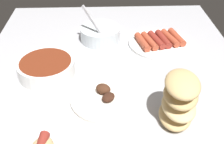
{
  "coord_description": "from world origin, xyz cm",
  "views": [
    {
      "loc": [
        68.57,
        -3.2,
        54.03
      ],
      "look_at": [
        -1.58,
        -0.56,
        3.0
      ],
      "focal_mm": 44.61,
      "sensor_mm": 36.0,
      "label": 1
    }
  ],
  "objects_px": {
    "plate_sausages": "(159,42)",
    "bowl_coleslaw": "(100,33)",
    "bread_stack": "(179,100)",
    "bowl_chili": "(46,67)",
    "plate_grilled_meat": "(105,97)"
  },
  "relations": [
    {
      "from": "bread_stack",
      "to": "bowl_chili",
      "type": "bearing_deg",
      "value": -120.74
    },
    {
      "from": "bowl_chili",
      "to": "plate_grilled_meat",
      "type": "bearing_deg",
      "value": 54.99
    },
    {
      "from": "bread_stack",
      "to": "plate_grilled_meat",
      "type": "relative_size",
      "value": 0.71
    },
    {
      "from": "bowl_chili",
      "to": "plate_grilled_meat",
      "type": "distance_m",
      "value": 0.23
    },
    {
      "from": "plate_sausages",
      "to": "bowl_chili",
      "type": "xyz_separation_m",
      "value": [
        0.17,
        -0.4,
        0.01
      ]
    },
    {
      "from": "bowl_coleslaw",
      "to": "plate_grilled_meat",
      "type": "xyz_separation_m",
      "value": [
        0.35,
        0.01,
        -0.02
      ]
    },
    {
      "from": "plate_grilled_meat",
      "to": "bowl_chili",
      "type": "bearing_deg",
      "value": -125.01
    },
    {
      "from": "plate_sausages",
      "to": "bowl_coleslaw",
      "type": "bearing_deg",
      "value": -101.14
    },
    {
      "from": "plate_sausages",
      "to": "bowl_coleslaw",
      "type": "relative_size",
      "value": 1.52
    },
    {
      "from": "bowl_coleslaw",
      "to": "bowl_chili",
      "type": "height_order",
      "value": "bowl_coleslaw"
    },
    {
      "from": "bread_stack",
      "to": "plate_grilled_meat",
      "type": "bearing_deg",
      "value": -116.0
    },
    {
      "from": "plate_sausages",
      "to": "bowl_chili",
      "type": "bearing_deg",
      "value": -66.4
    },
    {
      "from": "bowl_chili",
      "to": "bread_stack",
      "type": "bearing_deg",
      "value": 59.26
    },
    {
      "from": "bread_stack",
      "to": "bowl_chili",
      "type": "relative_size",
      "value": 0.79
    },
    {
      "from": "plate_sausages",
      "to": "plate_grilled_meat",
      "type": "height_order",
      "value": "plate_grilled_meat"
    }
  ]
}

